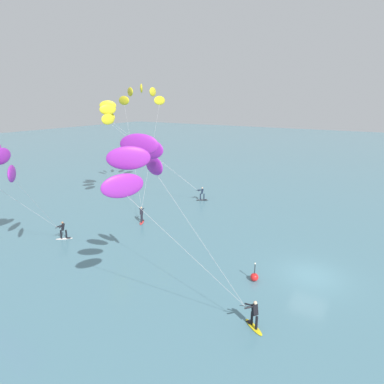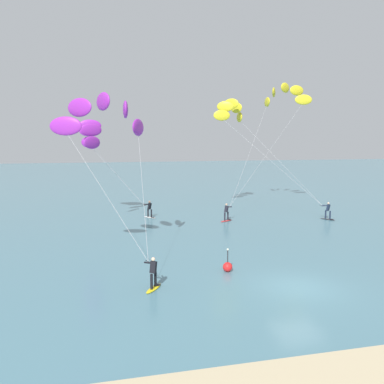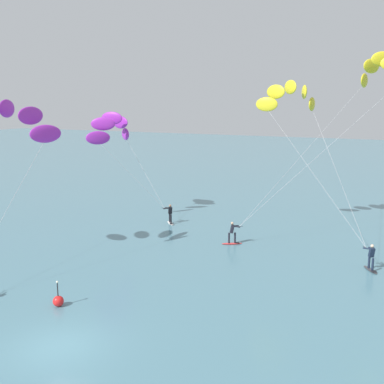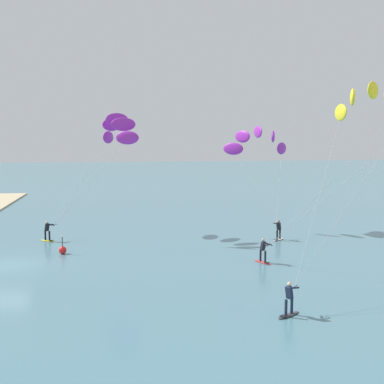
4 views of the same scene
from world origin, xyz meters
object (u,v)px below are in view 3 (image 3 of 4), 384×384
kitesurfer_mid_water (114,130)px  marker_buoy (58,301)px  kitesurfer_far_out (293,101)px  kitesurfer_downwind (376,76)px  kitesurfer_nearshore (6,127)px

kitesurfer_mid_water → marker_buoy: bearing=-65.4°
kitesurfer_mid_water → kitesurfer_far_out: size_ratio=0.79×
kitesurfer_mid_water → kitesurfer_downwind: 21.42m
kitesurfer_nearshore → kitesurfer_mid_water: size_ratio=1.11×
kitesurfer_nearshore → kitesurfer_mid_water: kitesurfer_nearshore is taller
kitesurfer_downwind → marker_buoy: bearing=-122.5°
kitesurfer_nearshore → kitesurfer_far_out: bearing=49.0°
kitesurfer_downwind → marker_buoy: (-13.01, -20.45, -11.86)m
kitesurfer_nearshore → kitesurfer_downwind: size_ratio=0.75×
kitesurfer_far_out → kitesurfer_downwind: kitesurfer_downwind is taller
kitesurfer_nearshore → kitesurfer_downwind: (19.67, 16.66, 3.34)m
kitesurfer_far_out → kitesurfer_downwind: bearing=7.9°
kitesurfer_nearshore → kitesurfer_far_out: 21.01m
marker_buoy → kitesurfer_mid_water: bearing=114.6°
kitesurfer_downwind → marker_buoy: kitesurfer_downwind is taller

